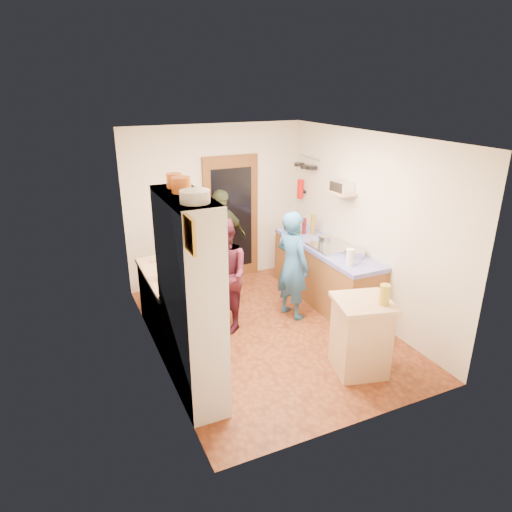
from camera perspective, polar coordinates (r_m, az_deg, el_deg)
floor at (r=6.35m, az=1.60°, el=-9.38°), size 3.00×4.00×0.02m
ceiling at (r=5.52m, az=1.88°, el=14.84°), size 3.00×4.00×0.02m
wall_back at (r=7.58m, az=-5.02°, el=6.36°), size 3.00×0.02×2.60m
wall_front at (r=4.24m, az=13.86°, el=-6.26°), size 3.00×0.02×2.60m
wall_left at (r=5.35m, az=-12.96°, el=-0.37°), size 0.02×4.00×2.60m
wall_right at (r=6.58m, az=13.64°, el=3.59°), size 0.02×4.00×2.60m
door_frame at (r=7.70m, az=-3.11°, el=4.70°), size 0.95×0.06×2.10m
door_glass at (r=7.66m, az=-3.01°, el=4.64°), size 0.70×0.02×1.70m
hutch_body at (r=4.75m, az=-8.21°, el=-5.42°), size 0.40×1.20×2.20m
hutch_top_shelf at (r=4.39m, az=-8.94°, el=7.33°), size 0.40×1.14×0.04m
plate_stack at (r=4.05m, az=-7.65°, el=7.38°), size 0.27×0.27×0.11m
orange_pot_a at (r=4.45m, az=-9.33°, el=8.76°), size 0.19×0.19×0.15m
orange_pot_b at (r=4.69m, az=-10.16°, el=9.27°), size 0.16×0.16×0.14m
left_counter_base at (r=6.16m, az=-10.38°, el=-6.15°), size 0.60×1.40×0.85m
left_counter_top at (r=5.97m, az=-10.66°, el=-2.30°), size 0.64×1.44×0.05m
toaster at (r=5.60m, az=-9.27°, el=-2.56°), size 0.23×0.16×0.17m
kettle at (r=5.74m, az=-10.73°, el=-1.94°), size 0.19×0.19×0.20m
orange_bowl at (r=6.11m, az=-10.35°, el=-1.00°), size 0.25×0.25×0.10m
chopping_board at (r=6.42m, az=-11.64°, el=-0.34°), size 0.36×0.31×0.02m
right_counter_base at (r=7.09m, az=8.60°, el=-2.38°), size 0.60×2.20×0.84m
right_counter_top at (r=6.92m, az=8.80°, el=1.05°), size 0.62×2.22×0.06m
hob at (r=6.81m, az=9.37°, el=1.13°), size 0.55×0.58×0.04m
pot_on_hob at (r=6.82m, az=8.67°, el=1.98°), size 0.21×0.21×0.13m
bottle_a at (r=7.29m, az=5.26°, el=3.79°), size 0.10×0.10×0.32m
bottle_b at (r=7.37m, az=6.05°, el=3.73°), size 0.08×0.08×0.26m
bottle_c at (r=7.39m, az=7.14°, el=3.97°), size 0.08×0.08×0.32m
paper_towel at (r=6.18m, az=11.69°, el=-0.16°), size 0.13×0.13×0.23m
mixing_bowl at (r=6.52m, az=12.23°, el=0.35°), size 0.34×0.34×0.11m
island_base at (r=5.48m, az=12.91°, el=-9.96°), size 0.67×0.67×0.86m
island_top at (r=5.26m, az=13.30°, el=-5.69°), size 0.76×0.76×0.05m
cutting_board at (r=5.28m, az=12.60°, el=-5.41°), size 0.41×0.36×0.02m
oil_jar at (r=5.18m, az=15.78°, el=-4.67°), size 0.14×0.14×0.23m
pan_rail at (r=7.61m, az=6.71°, el=12.13°), size 0.02×0.65×0.02m
pan_hang_a at (r=7.46m, az=6.97°, el=10.92°), size 0.18×0.18×0.05m
pan_hang_b at (r=7.63m, az=6.17°, el=11.02°), size 0.16×0.16×0.05m
pan_hang_c at (r=7.80m, az=5.42°, el=11.34°), size 0.17×0.17×0.05m
wall_shelf at (r=6.75m, az=10.64°, el=7.76°), size 0.26×0.42×0.03m
radio at (r=6.73m, az=10.69°, el=8.51°), size 0.23×0.31×0.15m
ext_bracket at (r=7.88m, az=5.93°, el=8.01°), size 0.06×0.10×0.04m
fire_extinguisher at (r=7.84m, az=5.56°, el=8.33°), size 0.11×0.11×0.32m
picture_frame at (r=3.68m, az=-8.27°, el=2.63°), size 0.03×0.25×0.30m
person_hob at (r=6.43m, az=4.91°, el=-1.16°), size 0.52×0.65×1.57m
person_left at (r=6.12m, az=-4.04°, el=-2.31°), size 0.68×0.83×1.57m
person_back at (r=7.31m, az=-4.40°, el=1.95°), size 1.03×0.60×1.65m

